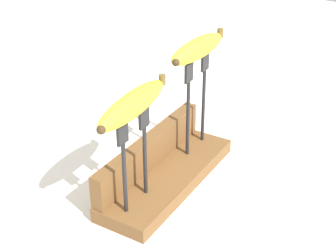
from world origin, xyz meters
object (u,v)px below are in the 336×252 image
(fork_stand_right, at_px, (198,96))
(banana_raised_right, at_px, (199,49))
(fork_stand_left, at_px, (136,152))
(banana_raised_left, at_px, (134,105))

(fork_stand_right, bearing_deg, banana_raised_right, 176.61)
(fork_stand_right, height_order, banana_raised_right, banana_raised_right)
(fork_stand_left, distance_m, banana_raised_left, 0.09)
(fork_stand_right, relative_size, banana_raised_left, 1.00)
(fork_stand_right, bearing_deg, fork_stand_left, 180.00)
(fork_stand_left, distance_m, banana_raised_right, 0.25)
(fork_stand_left, height_order, banana_raised_left, banana_raised_left)
(fork_stand_left, relative_size, fork_stand_right, 0.87)
(banana_raised_left, distance_m, banana_raised_right, 0.22)
(banana_raised_right, bearing_deg, fork_stand_left, -180.00)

